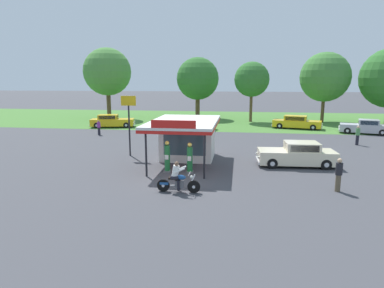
{
  "coord_description": "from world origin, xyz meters",
  "views": [
    {
      "loc": [
        3.23,
        -17.62,
        5.51
      ],
      "look_at": [
        0.2,
        3.53,
        1.4
      ],
      "focal_mm": 31.05,
      "sensor_mm": 36.0,
      "label": 1
    }
  ],
  "objects_px": {
    "featured_classic_sedan": "(297,155)",
    "parked_car_back_row_right": "(365,127)",
    "roadside_pole_sign": "(129,115)",
    "bystander_leaning_by_kiosk": "(358,135)",
    "gas_pump_nearside": "(167,158)",
    "parked_car_back_row_centre_right": "(112,121)",
    "gas_pump_offside": "(190,159)",
    "bystander_chatting_near_pumps": "(99,127)",
    "motorcycle_with_rider": "(178,180)",
    "parked_car_back_row_left": "(193,123)",
    "bystander_admiring_sedan": "(339,174)",
    "parked_car_second_row_spare": "(297,123)"
  },
  "relations": [
    {
      "from": "gas_pump_nearside",
      "to": "parked_car_second_row_spare",
      "type": "relative_size",
      "value": 0.33
    },
    {
      "from": "featured_classic_sedan",
      "to": "bystander_admiring_sedan",
      "type": "bearing_deg",
      "value": -76.67
    },
    {
      "from": "gas_pump_nearside",
      "to": "featured_classic_sedan",
      "type": "bearing_deg",
      "value": 18.38
    },
    {
      "from": "parked_car_back_row_right",
      "to": "bystander_leaning_by_kiosk",
      "type": "distance_m",
      "value": 7.29
    },
    {
      "from": "gas_pump_offside",
      "to": "roadside_pole_sign",
      "type": "relative_size",
      "value": 0.42
    },
    {
      "from": "parked_car_back_row_centre_right",
      "to": "bystander_chatting_near_pumps",
      "type": "height_order",
      "value": "bystander_chatting_near_pumps"
    },
    {
      "from": "motorcycle_with_rider",
      "to": "parked_car_back_row_left",
      "type": "height_order",
      "value": "motorcycle_with_rider"
    },
    {
      "from": "motorcycle_with_rider",
      "to": "featured_classic_sedan",
      "type": "bearing_deg",
      "value": 42.87
    },
    {
      "from": "gas_pump_nearside",
      "to": "motorcycle_with_rider",
      "type": "distance_m",
      "value": 3.83
    },
    {
      "from": "bystander_leaning_by_kiosk",
      "to": "bystander_admiring_sedan",
      "type": "bearing_deg",
      "value": -111.47
    },
    {
      "from": "bystander_chatting_near_pumps",
      "to": "roadside_pole_sign",
      "type": "distance_m",
      "value": 10.95
    },
    {
      "from": "featured_classic_sedan",
      "to": "parked_car_second_row_spare",
      "type": "height_order",
      "value": "featured_classic_sedan"
    },
    {
      "from": "bystander_admiring_sedan",
      "to": "parked_car_back_row_right",
      "type": "bearing_deg",
      "value": 67.81
    },
    {
      "from": "parked_car_second_row_spare",
      "to": "gas_pump_nearside",
      "type": "bearing_deg",
      "value": -118.06
    },
    {
      "from": "gas_pump_nearside",
      "to": "bystander_chatting_near_pumps",
      "type": "distance_m",
      "value": 16.14
    },
    {
      "from": "roadside_pole_sign",
      "to": "bystander_leaning_by_kiosk",
      "type": "bearing_deg",
      "value": 20.41
    },
    {
      "from": "motorcycle_with_rider",
      "to": "bystander_admiring_sedan",
      "type": "relative_size",
      "value": 1.28
    },
    {
      "from": "featured_classic_sedan",
      "to": "bystander_chatting_near_pumps",
      "type": "height_order",
      "value": "featured_classic_sedan"
    },
    {
      "from": "gas_pump_nearside",
      "to": "parked_car_back_row_right",
      "type": "relative_size",
      "value": 0.37
    },
    {
      "from": "gas_pump_offside",
      "to": "parked_car_back_row_left",
      "type": "xyz_separation_m",
      "value": [
        -2.32,
        18.02,
        -0.15
      ]
    },
    {
      "from": "parked_car_back_row_left",
      "to": "bystander_admiring_sedan",
      "type": "height_order",
      "value": "bystander_admiring_sedan"
    },
    {
      "from": "parked_car_second_row_spare",
      "to": "bystander_chatting_near_pumps",
      "type": "xyz_separation_m",
      "value": [
        -20.79,
        -7.64,
        0.1
      ]
    },
    {
      "from": "gas_pump_offside",
      "to": "bystander_leaning_by_kiosk",
      "type": "bearing_deg",
      "value": 39.5
    },
    {
      "from": "gas_pump_offside",
      "to": "featured_classic_sedan",
      "type": "distance_m",
      "value": 7.22
    },
    {
      "from": "parked_car_back_row_right",
      "to": "bystander_admiring_sedan",
      "type": "bearing_deg",
      "value": -112.19
    },
    {
      "from": "bystander_admiring_sedan",
      "to": "gas_pump_offside",
      "type": "bearing_deg",
      "value": 163.51
    },
    {
      "from": "gas_pump_offside",
      "to": "motorcycle_with_rider",
      "type": "height_order",
      "value": "gas_pump_offside"
    },
    {
      "from": "gas_pump_nearside",
      "to": "parked_car_second_row_spare",
      "type": "distance_m",
      "value": 23.07
    },
    {
      "from": "parked_car_back_row_centre_right",
      "to": "bystander_admiring_sedan",
      "type": "distance_m",
      "value": 28.86
    },
    {
      "from": "motorcycle_with_rider",
      "to": "parked_car_back_row_left",
      "type": "distance_m",
      "value": 21.73
    },
    {
      "from": "parked_car_second_row_spare",
      "to": "bystander_chatting_near_pumps",
      "type": "distance_m",
      "value": 22.15
    },
    {
      "from": "bystander_chatting_near_pumps",
      "to": "roadside_pole_sign",
      "type": "xyz_separation_m",
      "value": [
        6.23,
        -8.72,
        2.24
      ]
    },
    {
      "from": "parked_car_back_row_left",
      "to": "bystander_chatting_near_pumps",
      "type": "relative_size",
      "value": 3.54
    },
    {
      "from": "gas_pump_nearside",
      "to": "parked_car_second_row_spare",
      "type": "xyz_separation_m",
      "value": [
        10.85,
        20.36,
        -0.19
      ]
    },
    {
      "from": "parked_car_back_row_right",
      "to": "bystander_leaning_by_kiosk",
      "type": "height_order",
      "value": "bystander_leaning_by_kiosk"
    },
    {
      "from": "parked_car_back_row_centre_right",
      "to": "gas_pump_offside",
      "type": "bearing_deg",
      "value": -56.48
    },
    {
      "from": "parked_car_back_row_centre_right",
      "to": "parked_car_back_row_right",
      "type": "height_order",
      "value": "parked_car_back_row_right"
    },
    {
      "from": "featured_classic_sedan",
      "to": "bystander_chatting_near_pumps",
      "type": "distance_m",
      "value": 20.62
    },
    {
      "from": "parked_car_back_row_centre_right",
      "to": "parked_car_back_row_right",
      "type": "distance_m",
      "value": 28.14
    },
    {
      "from": "roadside_pole_sign",
      "to": "parked_car_back_row_centre_right",
      "type": "bearing_deg",
      "value": 116.24
    },
    {
      "from": "parked_car_second_row_spare",
      "to": "bystander_chatting_near_pumps",
      "type": "bearing_deg",
      "value": -159.83
    },
    {
      "from": "featured_classic_sedan",
      "to": "parked_car_back_row_right",
      "type": "relative_size",
      "value": 1.0
    },
    {
      "from": "parked_car_back_row_right",
      "to": "roadside_pole_sign",
      "type": "bearing_deg",
      "value": -147.46
    },
    {
      "from": "parked_car_second_row_spare",
      "to": "bystander_admiring_sedan",
      "type": "distance_m",
      "value": 22.75
    },
    {
      "from": "parked_car_second_row_spare",
      "to": "parked_car_back_row_left",
      "type": "height_order",
      "value": "parked_car_back_row_left"
    },
    {
      "from": "parked_car_second_row_spare",
      "to": "parked_car_back_row_centre_right",
      "type": "relative_size",
      "value": 1.07
    },
    {
      "from": "gas_pump_nearside",
      "to": "parked_car_back_row_centre_right",
      "type": "relative_size",
      "value": 0.36
    },
    {
      "from": "bystander_admiring_sedan",
      "to": "bystander_chatting_near_pumps",
      "type": "relative_size",
      "value": 1.12
    },
    {
      "from": "roadside_pole_sign",
      "to": "bystander_chatting_near_pumps",
      "type": "bearing_deg",
      "value": 125.56
    },
    {
      "from": "motorcycle_with_rider",
      "to": "parked_car_second_row_spare",
      "type": "relative_size",
      "value": 0.38
    }
  ]
}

